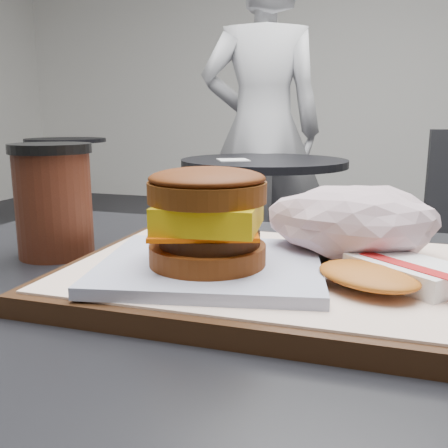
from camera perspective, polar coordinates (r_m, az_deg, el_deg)
serving_tray at (r=0.47m, az=5.93°, el=-5.88°), size 0.38×0.28×0.02m
breakfast_sandwich at (r=0.43m, az=-1.74°, el=-0.61°), size 0.22×0.20×0.09m
hash_brown at (r=0.42m, az=18.40°, el=-5.36°), size 0.14×0.13×0.02m
crumpled_wrapper at (r=0.50m, az=14.49°, el=0.29°), size 0.16×0.12×0.07m
coffee_cup at (r=0.58m, az=-18.91°, el=2.75°), size 0.09×0.09×0.13m
neighbor_table at (r=2.15m, az=4.50°, el=2.09°), size 0.70×0.70×0.75m
napkin at (r=2.06m, az=1.04°, el=7.34°), size 0.16×0.16×0.00m
neighbor_chair at (r=2.09m, az=23.72°, el=-0.34°), size 0.63×0.49×0.88m
patron at (r=2.61m, az=4.37°, el=10.54°), size 0.71×0.57×1.71m
bg_table_mid at (r=4.42m, az=-17.53°, el=6.88°), size 0.66×0.66×0.75m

